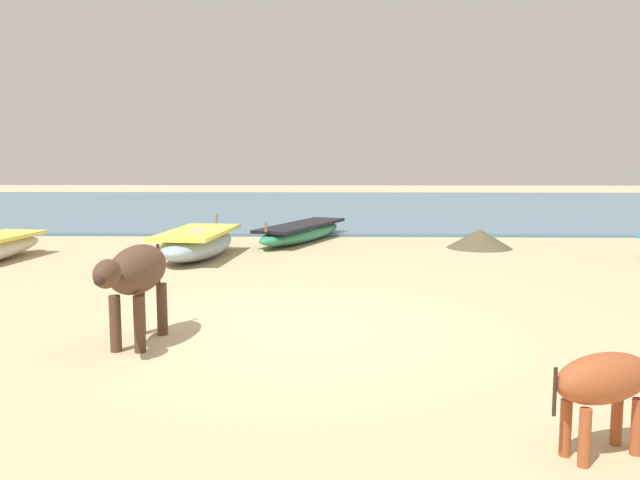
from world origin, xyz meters
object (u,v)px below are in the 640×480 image
Objects in this scene: fishing_boat_2 at (302,232)px; calf_far_rust at (608,381)px; fishing_boat_4 at (197,243)px; cow_second_adult_dark at (136,274)px.

fishing_boat_2 is 11.58m from calf_far_rust.
fishing_boat_4 is 3.08× the size of calf_far_rust.
cow_second_adult_dark is at bearing -169.22° from fishing_boat_4.
calf_far_rust is (2.62, -11.28, 0.27)m from fishing_boat_2.
calf_far_rust is (4.55, -8.65, 0.20)m from fishing_boat_4.
calf_far_rust is 4.68m from cow_second_adult_dark.
calf_far_rust is at bearing -147.42° from fishing_boat_4.
calf_far_rust is at bearing 34.57° from fishing_boat_2.
cow_second_adult_dark is (-1.30, -8.73, 0.53)m from fishing_boat_2.
fishing_boat_2 is 3.85× the size of calf_far_rust.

